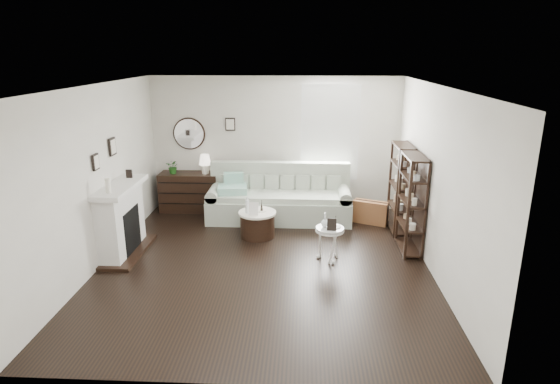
# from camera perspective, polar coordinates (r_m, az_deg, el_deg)

# --- Properties ---
(room) EXTENTS (5.50, 5.50, 5.50)m
(room) POSITION_cam_1_polar(r_m,az_deg,el_deg) (9.43, 3.85, 7.23)
(room) COLOR black
(room) RESTS_ON ground
(fireplace) EXTENTS (0.50, 1.40, 1.84)m
(fireplace) POSITION_cam_1_polar(r_m,az_deg,el_deg) (7.92, -18.72, -3.44)
(fireplace) COLOR white
(fireplace) RESTS_ON ground
(shelf_unit_far) EXTENTS (0.30, 0.80, 1.60)m
(shelf_unit_far) POSITION_cam_1_polar(r_m,az_deg,el_deg) (8.66, 14.48, 0.45)
(shelf_unit_far) COLOR black
(shelf_unit_far) RESTS_ON ground
(shelf_unit_near) EXTENTS (0.30, 0.80, 1.60)m
(shelf_unit_near) POSITION_cam_1_polar(r_m,az_deg,el_deg) (7.82, 15.74, -1.41)
(shelf_unit_near) COLOR black
(shelf_unit_near) RESTS_ON ground
(sofa) EXTENTS (2.75, 0.95, 1.07)m
(sofa) POSITION_cam_1_polar(r_m,az_deg,el_deg) (9.13, -0.08, -1.09)
(sofa) COLOR #9EA997
(sofa) RESTS_ON ground
(quilt) EXTENTS (0.60, 0.52, 0.14)m
(quilt) POSITION_cam_1_polar(r_m,az_deg,el_deg) (9.01, -5.83, 0.35)
(quilt) COLOR #268D66
(quilt) RESTS_ON sofa
(suitcase) EXTENTS (0.69, 0.46, 0.44)m
(suitcase) POSITION_cam_1_polar(r_m,az_deg,el_deg) (9.07, 10.98, -2.43)
(suitcase) COLOR brown
(suitcase) RESTS_ON ground
(dresser) EXTENTS (1.18, 0.51, 0.79)m
(dresser) POSITION_cam_1_polar(r_m,az_deg,el_deg) (9.76, -10.94, 0.03)
(dresser) COLOR black
(dresser) RESTS_ON ground
(table_lamp) EXTENTS (0.32, 0.32, 0.39)m
(table_lamp) POSITION_cam_1_polar(r_m,az_deg,el_deg) (9.53, -9.11, 3.39)
(table_lamp) COLOR white
(table_lamp) RESTS_ON dresser
(potted_plant) EXTENTS (0.29, 0.26, 0.29)m
(potted_plant) POSITION_cam_1_polar(r_m,az_deg,el_deg) (9.65, -12.89, 3.03)
(potted_plant) COLOR #1D5418
(potted_plant) RESTS_ON dresser
(drum_table) EXTENTS (0.66, 0.66, 0.46)m
(drum_table) POSITION_cam_1_polar(r_m,az_deg,el_deg) (8.28, -2.76, -3.91)
(drum_table) COLOR black
(drum_table) RESTS_ON ground
(pedestal_table) EXTENTS (0.45, 0.45, 0.54)m
(pedestal_table) POSITION_cam_1_polar(r_m,az_deg,el_deg) (7.32, 6.09, -4.67)
(pedestal_table) COLOR white
(pedestal_table) RESTS_ON ground
(eiffel_drum) EXTENTS (0.11, 0.11, 0.18)m
(eiffel_drum) POSITION_cam_1_polar(r_m,az_deg,el_deg) (8.21, -2.25, -1.73)
(eiffel_drum) COLOR black
(eiffel_drum) RESTS_ON drum_table
(bottle_drum) EXTENTS (0.07, 0.07, 0.30)m
(bottle_drum) POSITION_cam_1_polar(r_m,az_deg,el_deg) (8.11, -4.02, -1.59)
(bottle_drum) COLOR silver
(bottle_drum) RESTS_ON drum_table
(card_frame_drum) EXTENTS (0.17, 0.08, 0.22)m
(card_frame_drum) POSITION_cam_1_polar(r_m,az_deg,el_deg) (8.02, -3.24, -2.06)
(card_frame_drum) COLOR white
(card_frame_drum) RESTS_ON drum_table
(eiffel_ped) EXTENTS (0.12, 0.12, 0.17)m
(eiffel_ped) POSITION_cam_1_polar(r_m,az_deg,el_deg) (7.30, 6.80, -3.65)
(eiffel_ped) COLOR black
(eiffel_ped) RESTS_ON pedestal_table
(flask_ped) EXTENTS (0.12, 0.12, 0.23)m
(flask_ped) POSITION_cam_1_polar(r_m,az_deg,el_deg) (7.27, 5.51, -3.42)
(flask_ped) COLOR silver
(flask_ped) RESTS_ON pedestal_table
(card_frame_ped) EXTENTS (0.15, 0.07, 0.19)m
(card_frame_ped) POSITION_cam_1_polar(r_m,az_deg,el_deg) (7.16, 6.33, -3.96)
(card_frame_ped) COLOR black
(card_frame_ped) RESTS_ON pedestal_table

